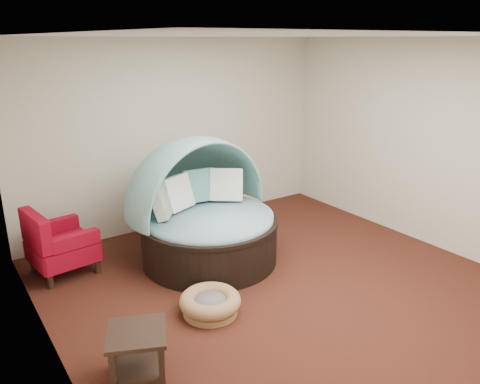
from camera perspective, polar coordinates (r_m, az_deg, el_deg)
floor at (r=5.65m, az=4.91°, el=-11.24°), size 5.00×5.00×0.00m
wall_back at (r=7.17m, az=-7.58°, el=6.98°), size 5.00×0.00×5.00m
wall_left at (r=4.08m, az=-22.96°, el=-2.98°), size 0.00×5.00×5.00m
wall_right at (r=6.95m, az=21.52°, el=5.52°), size 0.00×5.00×5.00m
ceiling at (r=4.93m, az=5.82°, el=18.43°), size 5.00×5.00×0.00m
canopy_daybed at (r=6.02m, az=-4.44°, el=-1.55°), size 2.04×1.99×1.61m
pet_basket at (r=5.08m, az=-3.65°, el=-13.36°), size 0.82×0.82×0.23m
red_armchair at (r=6.14m, az=-21.32°, el=-5.97°), size 0.81×0.81×0.85m
side_table at (r=4.22m, az=-12.38°, el=-18.10°), size 0.64×0.64×0.46m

